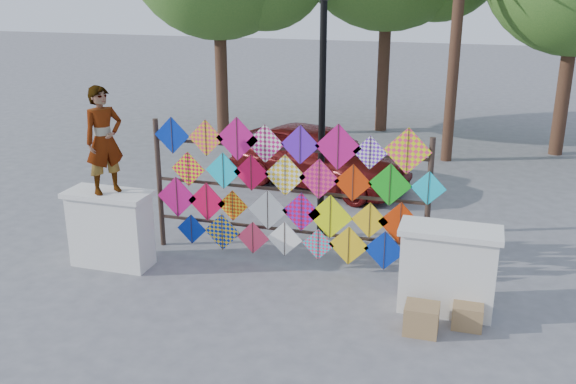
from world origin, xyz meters
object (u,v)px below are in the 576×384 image
object	(u,v)px
sedan	(319,156)
lamppost	(322,92)
vendor_woman	(104,140)
kite_rack	(290,192)

from	to	relation	value
sedan	lamppost	size ratio (longest dim) A/B	0.95
vendor_woman	lamppost	bearing A→B (deg)	-19.96
vendor_woman	sedan	world-z (taller)	vendor_woman
kite_rack	lamppost	size ratio (longest dim) A/B	1.10
vendor_woman	kite_rack	bearing A→B (deg)	-37.89
kite_rack	lamppost	xyz separation A→B (m)	(0.21, 1.27, 1.45)
kite_rack	sedan	distance (m)	4.26
sedan	lamppost	bearing A→B (deg)	-146.99
kite_rack	vendor_woman	bearing A→B (deg)	-161.42
kite_rack	sedan	xyz separation A→B (m)	(-0.56, 4.19, -0.52)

